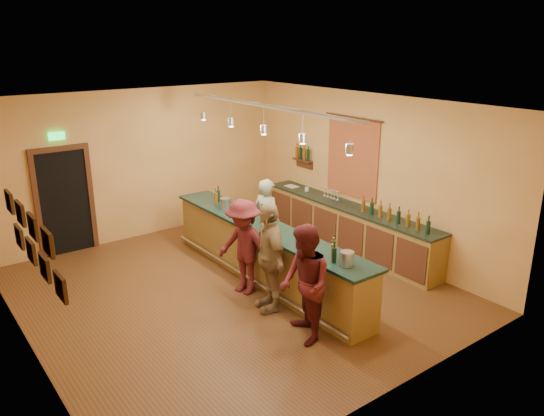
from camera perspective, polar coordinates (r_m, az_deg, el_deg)
floor at (r=9.37m, az=-4.33°, el=-8.84°), size 7.00×7.00×0.00m
ceiling at (r=8.43m, az=-4.84°, el=10.97°), size 6.50×7.00×0.02m
wall_back at (r=11.78m, az=-13.81°, el=4.61°), size 6.50×0.02×3.20m
wall_front at (r=6.29m, az=13.01°, el=-7.14°), size 6.50×0.02×3.20m
wall_left at (r=7.65m, az=-25.60°, el=-3.90°), size 0.02×7.00×3.20m
wall_right at (r=10.79m, az=10.17°, el=3.64°), size 0.02×7.00×3.20m
doorway at (r=11.34m, az=-21.44°, el=0.88°), size 1.15×0.09×2.48m
tapestry at (r=10.98m, az=8.64°, el=5.32°), size 0.03×1.40×1.60m
bottle_shelf at (r=12.05m, az=3.32°, el=5.72°), size 0.17×0.55×0.54m
picture_grid at (r=6.84m, az=-24.33°, el=-3.06°), size 0.06×2.20×0.70m
back_counter at (r=11.03m, az=8.17°, el=-1.98°), size 0.60×4.55×1.27m
tasting_bar at (r=9.47m, az=-0.83°, el=-4.44°), size 0.74×5.10×1.38m
pendant_track at (r=8.85m, az=-0.90°, el=9.95°), size 0.11×4.60×0.50m
bartender at (r=10.20m, az=-0.54°, el=-1.39°), size 0.53×0.69×1.67m
customer_a at (r=7.59m, az=3.53°, el=-8.21°), size 0.93×1.04×1.74m
customer_b at (r=8.40m, az=-0.29°, el=-5.31°), size 0.74×1.13×1.79m
customer_c at (r=8.97m, az=-3.04°, el=-4.22°), size 0.85×1.19×1.67m
bar_stool at (r=11.55m, az=-4.66°, el=-0.68°), size 0.33×0.33×0.68m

